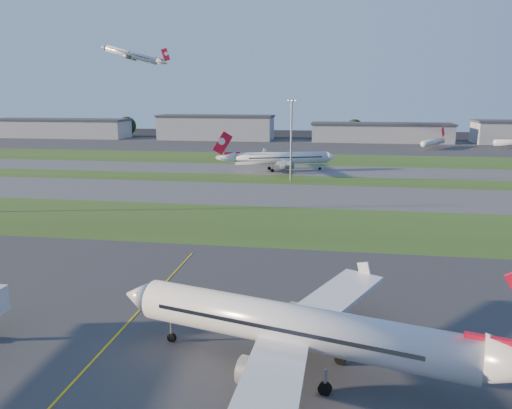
% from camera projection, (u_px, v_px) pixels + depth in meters
% --- Properties ---
extents(ground, '(700.00, 700.00, 0.00)m').
position_uv_depth(ground, '(80.00, 329.00, 58.53)').
color(ground, black).
rests_on(ground, ground).
extents(apron_near, '(300.00, 70.00, 0.01)m').
position_uv_depth(apron_near, '(80.00, 329.00, 58.53)').
color(apron_near, '#333335').
rests_on(apron_near, ground).
extents(grass_strip_a, '(300.00, 34.00, 0.01)m').
position_uv_depth(grass_strip_a, '(199.00, 221.00, 108.69)').
color(grass_strip_a, '#364E1A').
rests_on(grass_strip_a, ground).
extents(taxiway_a, '(300.00, 32.00, 0.01)m').
position_uv_depth(taxiway_a, '(230.00, 193.00, 140.53)').
color(taxiway_a, '#515154').
rests_on(taxiway_a, ground).
extents(grass_strip_b, '(300.00, 18.00, 0.01)m').
position_uv_depth(grass_strip_b, '(246.00, 179.00, 164.65)').
color(grass_strip_b, '#364E1A').
rests_on(grass_strip_b, ground).
extents(taxiway_b, '(300.00, 26.00, 0.01)m').
position_uv_depth(taxiway_b, '(256.00, 169.00, 185.87)').
color(taxiway_b, '#515154').
rests_on(taxiway_b, ground).
extents(grass_strip_c, '(300.00, 40.00, 0.01)m').
position_uv_depth(grass_strip_c, '(268.00, 159.00, 217.70)').
color(grass_strip_c, '#364E1A').
rests_on(grass_strip_c, ground).
extents(apron_far, '(400.00, 80.00, 0.01)m').
position_uv_depth(apron_far, '(283.00, 145.00, 275.58)').
color(apron_far, '#333335').
rests_on(apron_far, ground).
extents(yellow_line, '(0.25, 60.00, 0.02)m').
position_uv_depth(yellow_line, '(120.00, 332.00, 57.76)').
color(yellow_line, gold).
rests_on(yellow_line, ground).
extents(airliner_parked, '(40.86, 34.28, 13.01)m').
position_uv_depth(airliner_parked, '(300.00, 328.00, 48.70)').
color(airliner_parked, silver).
rests_on(airliner_parked, ground).
extents(airliner_taxiing, '(40.35, 34.06, 13.06)m').
position_uv_depth(airliner_taxiing, '(280.00, 158.00, 180.86)').
color(airliner_taxiing, silver).
rests_on(airliner_taxiing, ground).
extents(airliner_departing, '(34.27, 28.90, 10.72)m').
position_uv_depth(airliner_departing, '(132.00, 55.00, 265.21)').
color(airliner_departing, silver).
extents(mini_jet_near, '(16.19, 25.43, 9.48)m').
position_uv_depth(mini_jet_near, '(433.00, 142.00, 259.09)').
color(mini_jet_near, silver).
rests_on(mini_jet_near, ground).
extents(light_mast_centre, '(3.20, 0.70, 25.80)m').
position_uv_depth(light_mast_centre, '(291.00, 135.00, 157.24)').
color(light_mast_centre, gray).
rests_on(light_mast_centre, ground).
extents(hangar_far_west, '(91.80, 23.00, 12.20)m').
position_uv_depth(hangar_far_west, '(60.00, 128.00, 326.38)').
color(hangar_far_west, '#97999E').
rests_on(hangar_far_west, ground).
extents(hangar_west, '(71.40, 23.00, 15.20)m').
position_uv_depth(hangar_west, '(216.00, 127.00, 309.85)').
color(hangar_west, '#97999E').
rests_on(hangar_west, ground).
extents(hangar_east, '(81.60, 23.00, 11.20)m').
position_uv_depth(hangar_east, '(381.00, 132.00, 294.83)').
color(hangar_east, '#97999E').
rests_on(hangar_east, ground).
extents(tree_far_west, '(11.00, 11.00, 12.00)m').
position_uv_depth(tree_far_west, '(17.00, 126.00, 345.03)').
color(tree_far_west, black).
rests_on(tree_far_west, ground).
extents(tree_west, '(12.10, 12.10, 13.20)m').
position_uv_depth(tree_west, '(127.00, 126.00, 334.46)').
color(tree_west, black).
rests_on(tree_west, ground).
extents(tree_mid_west, '(9.90, 9.90, 10.80)m').
position_uv_depth(tree_mid_west, '(258.00, 129.00, 316.98)').
color(tree_mid_west, black).
rests_on(tree_mid_west, ground).
extents(tree_mid_east, '(11.55, 11.55, 12.60)m').
position_uv_depth(tree_mid_east, '(354.00, 129.00, 310.40)').
color(tree_mid_east, black).
rests_on(tree_mid_east, ground).
extents(tree_east, '(10.45, 10.45, 11.40)m').
position_uv_depth(tree_east, '(482.00, 131.00, 297.03)').
color(tree_east, black).
rests_on(tree_east, ground).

